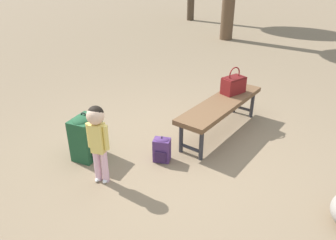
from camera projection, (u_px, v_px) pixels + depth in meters
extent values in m
plane|color=#7F6B51|center=(172.00, 158.00, 3.71)|extent=(40.00, 40.00, 0.00)
cube|color=brown|center=(221.00, 104.00, 4.06)|extent=(1.64, 0.65, 0.06)
cylinder|color=#2D2D33|center=(201.00, 145.00, 3.59)|extent=(0.05, 0.05, 0.39)
cylinder|color=#2D2D33|center=(181.00, 138.00, 3.74)|extent=(0.05, 0.05, 0.39)
cylinder|color=#2D2D33|center=(252.00, 105.00, 4.59)|extent=(0.05, 0.05, 0.39)
cylinder|color=#2D2D33|center=(235.00, 100.00, 4.74)|extent=(0.05, 0.05, 0.39)
cylinder|color=#2D2D33|center=(191.00, 148.00, 3.71)|extent=(0.08, 0.28, 0.04)
cylinder|color=#2D2D33|center=(242.00, 108.00, 4.70)|extent=(0.08, 0.28, 0.04)
cube|color=maroon|center=(233.00, 85.00, 4.27)|extent=(0.34, 0.22, 0.22)
cube|color=#561313|center=(234.00, 78.00, 4.22)|extent=(0.31, 0.22, 0.02)
torus|color=maroon|center=(235.00, 74.00, 4.20)|extent=(0.20, 0.04, 0.20)
cylinder|color=#E5B2C6|center=(105.00, 167.00, 3.24)|extent=(0.07, 0.07, 0.36)
cylinder|color=#E5B2C6|center=(97.00, 165.00, 3.26)|extent=(0.07, 0.07, 0.36)
ellipsoid|color=white|center=(105.00, 180.00, 3.29)|extent=(0.10, 0.09, 0.04)
ellipsoid|color=white|center=(98.00, 179.00, 3.31)|extent=(0.10, 0.09, 0.04)
cube|color=#E5CC66|center=(98.00, 138.00, 3.10)|extent=(0.16, 0.17, 0.31)
cylinder|color=#E5CC66|center=(106.00, 138.00, 3.07)|extent=(0.05, 0.05, 0.26)
cylinder|color=#E5CC66|center=(89.00, 135.00, 3.11)|extent=(0.05, 0.05, 0.26)
sphere|color=beige|center=(95.00, 116.00, 2.99)|extent=(0.17, 0.17, 0.17)
sphere|color=black|center=(96.00, 114.00, 2.99)|extent=(0.16, 0.16, 0.16)
cube|color=#1E4C2D|center=(87.00, 138.00, 3.62)|extent=(0.41, 0.36, 0.50)
ellipsoid|color=#1E4C2D|center=(84.00, 120.00, 3.52)|extent=(0.39, 0.34, 0.11)
cube|color=#13311D|center=(77.00, 141.00, 3.71)|extent=(0.23, 0.12, 0.22)
cube|color=#13311D|center=(93.00, 144.00, 3.51)|extent=(0.06, 0.04, 0.42)
cube|color=#13311D|center=(100.00, 137.00, 3.64)|extent=(0.06, 0.04, 0.42)
torus|color=black|center=(84.00, 116.00, 3.50)|extent=(0.04, 0.08, 0.08)
cube|color=#4C2D66|center=(162.00, 150.00, 3.60)|extent=(0.22, 0.23, 0.28)
ellipsoid|color=#4C2D66|center=(162.00, 140.00, 3.54)|extent=(0.21, 0.22, 0.06)
cube|color=#311D42|center=(160.00, 157.00, 3.55)|extent=(0.09, 0.12, 0.12)
cube|color=#311D42|center=(167.00, 147.00, 3.66)|extent=(0.03, 0.03, 0.23)
cube|color=#311D42|center=(160.00, 146.00, 3.68)|extent=(0.03, 0.03, 0.23)
torus|color=black|center=(162.00, 138.00, 3.53)|extent=(0.04, 0.03, 0.05)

